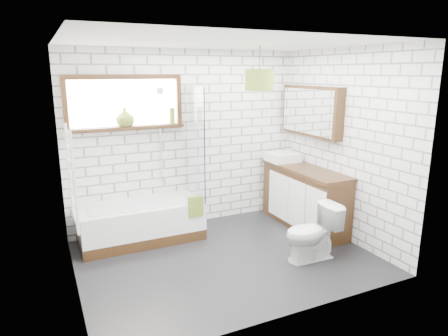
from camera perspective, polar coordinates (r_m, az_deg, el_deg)
name	(u,v)px	position (r m, az deg, el deg)	size (l,w,h in m)	color
floor	(226,258)	(4.96, 0.30, -12.75)	(3.40, 2.60, 0.01)	black
ceiling	(226,42)	(4.45, 0.34, 17.58)	(3.40, 2.60, 0.01)	white
wall_back	(187,140)	(5.73, -5.33, 4.05)	(3.40, 0.01, 2.50)	white
wall_front	(292,186)	(3.45, 9.73, -2.56)	(3.40, 0.01, 2.50)	white
wall_left	(66,173)	(4.12, -21.59, -0.65)	(0.01, 2.60, 2.50)	white
wall_right	(343,145)	(5.48, 16.64, 3.10)	(0.01, 2.60, 2.50)	white
window	(125,103)	(5.39, -13.92, 9.00)	(1.52, 0.16, 0.68)	black
towel_radiator	(72,177)	(4.14, -20.91, -1.25)	(0.06, 0.52, 1.00)	white
mirror_cabinet	(311,111)	(5.83, 12.34, 7.93)	(0.16, 1.20, 0.70)	black
shower_riser	(160,135)	(5.55, -9.09, 4.67)	(0.02, 0.02, 1.30)	silver
bathtub	(142,222)	(5.44, -11.70, -7.57)	(1.58, 0.70, 0.51)	white
shower_screen	(194,143)	(5.39, -4.25, 3.58)	(0.02, 0.72, 1.50)	white
towel_green	(196,206)	(5.22, -4.06, -5.48)	(0.20, 0.05, 0.27)	#5B6E21
towel_beige	(196,206)	(5.22, -4.06, -5.48)	(0.19, 0.05, 0.24)	tan
vanity	(304,197)	(5.85, 11.39, -4.15)	(0.49, 1.53, 0.88)	black
basin	(283,157)	(6.08, 8.36, 1.56)	(0.44, 0.38, 0.13)	white
tap	(292,152)	(6.16, 9.63, 2.22)	(0.03, 0.03, 0.15)	silver
toilet	(312,233)	(4.90, 12.45, -9.04)	(0.66, 0.38, 0.67)	white
vase_olive	(125,119)	(5.37, -13.96, 6.87)	(0.24, 0.24, 0.25)	olive
vase_dark	(128,121)	(5.38, -13.61, 6.53)	(0.17, 0.17, 0.18)	black
bottle	(172,117)	(5.53, -7.41, 7.20)	(0.07, 0.07, 0.22)	olive
pendant	(259,80)	(4.94, 5.06, 12.44)	(0.35, 0.35, 0.25)	#5B6E21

